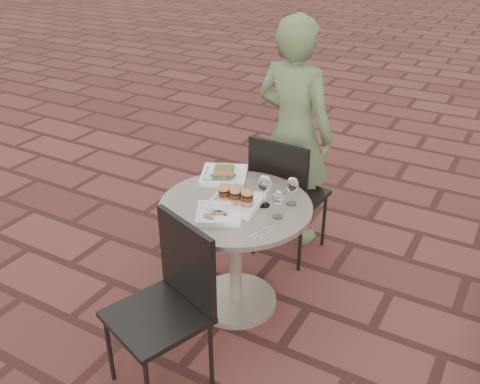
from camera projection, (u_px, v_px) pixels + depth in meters
The scene contains 13 objects.
ground at pixel (219, 324), 3.28m from camera, with size 60.00×60.00×0.00m, color #5B2924.
cafe_table at pixel (236, 240), 3.23m from camera, with size 0.90×0.90×0.73m.
chair_far at pixel (284, 189), 3.68m from camera, with size 0.47×0.47×0.93m.
chair_near at pixel (171, 294), 2.68m from camera, with size 0.56×0.56×0.93m.
diner at pixel (294, 133), 3.81m from camera, with size 0.61×0.40×1.67m, color #526437.
plate_salmon at pixel (224, 174), 3.41m from camera, with size 0.38×0.38×0.08m.
plate_sliders at pixel (236, 199), 3.10m from camera, with size 0.31×0.31×0.18m.
plate_tuna at pixel (219, 213), 3.00m from camera, with size 0.34×0.34×0.03m.
wine_glass_right at pixel (278, 198), 2.94m from camera, with size 0.07×0.07×0.17m.
wine_glass_mid at pixel (264, 185), 3.04m from camera, with size 0.08×0.08×0.19m.
wine_glass_far at pixel (292, 185), 3.07m from camera, with size 0.07×0.07×0.17m.
steel_ramekin at pixel (208, 181), 3.34m from camera, with size 0.05×0.05×0.04m, color silver.
cutlery_set at pixel (263, 233), 2.85m from camera, with size 0.08×0.17×0.00m, color silver, non-canonical shape.
Camera 1 is at (1.35, -2.11, 2.27)m, focal length 40.00 mm.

